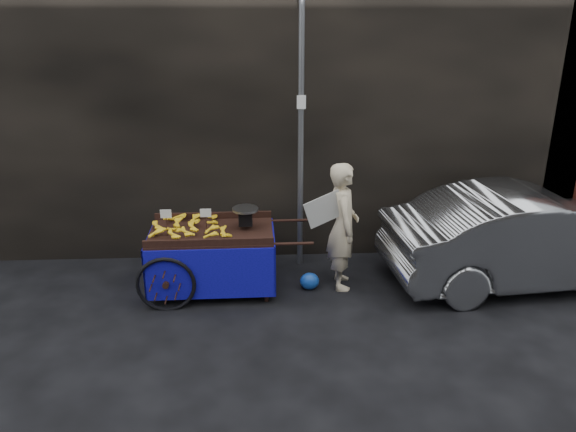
{
  "coord_description": "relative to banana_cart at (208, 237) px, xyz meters",
  "views": [
    {
      "loc": [
        -0.25,
        -6.28,
        3.65
      ],
      "look_at": [
        0.08,
        0.5,
        1.06
      ],
      "focal_mm": 35.0,
      "sensor_mm": 36.0,
      "label": 1
    }
  ],
  "objects": [
    {
      "name": "ground",
      "position": [
        0.97,
        -0.57,
        -0.75
      ],
      "size": [
        80.0,
        80.0,
        0.0
      ],
      "primitive_type": "plane",
      "color": "black",
      "rests_on": "ground"
    },
    {
      "name": "banana_cart",
      "position": [
        0.0,
        0.0,
        0.0
      ],
      "size": [
        2.25,
        1.15,
        1.22
      ],
      "rotation": [
        0.0,
        0.0,
        0.01
      ],
      "color": "black",
      "rests_on": "ground"
    },
    {
      "name": "building_wall",
      "position": [
        1.37,
        2.03,
        1.75
      ],
      "size": [
        13.5,
        2.0,
        5.0
      ],
      "color": "black",
      "rests_on": "ground"
    },
    {
      "name": "vendor",
      "position": [
        1.79,
        0.01,
        0.12
      ],
      "size": [
        0.77,
        0.64,
        1.74
      ],
      "rotation": [
        0.0,
        0.0,
        1.56
      ],
      "color": "beige",
      "rests_on": "ground"
    },
    {
      "name": "parked_car",
      "position": [
        4.39,
        0.01,
        -0.09
      ],
      "size": [
        4.12,
        1.81,
        1.32
      ],
      "primitive_type": "imported",
      "rotation": [
        0.0,
        0.0,
        1.68
      ],
      "color": "#A6A9AD",
      "rests_on": "ground"
    },
    {
      "name": "plastic_bag",
      "position": [
        1.35,
        -0.09,
        -0.63
      ],
      "size": [
        0.26,
        0.21,
        0.23
      ],
      "primitive_type": "ellipsoid",
      "color": "#1746AD",
      "rests_on": "ground"
    },
    {
      "name": "street_pole",
      "position": [
        1.27,
        0.73,
        1.26
      ],
      "size": [
        0.12,
        0.1,
        4.0
      ],
      "color": "slate",
      "rests_on": "ground"
    }
  ]
}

